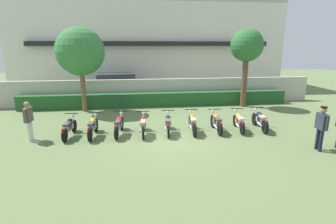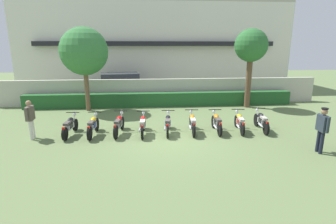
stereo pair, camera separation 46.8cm
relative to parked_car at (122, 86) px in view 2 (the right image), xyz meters
name	(u,v)px [view 2 (the right image)]	position (x,y,z in m)	size (l,w,h in m)	color
ground	(170,139)	(2.70, -9.15, -0.94)	(60.00, 60.00, 0.00)	#607547
building	(155,46)	(2.70, 5.18, 2.85)	(22.67, 6.50, 7.56)	silver
compound_wall	(160,91)	(2.70, -2.18, -0.09)	(21.54, 0.30, 1.69)	#BCB7A8
hedge_row	(161,99)	(2.70, -2.88, -0.49)	(17.23, 0.70, 0.89)	#235628
parked_car	(122,86)	(0.00, 0.00, 0.00)	(4.72, 2.61, 1.89)	black
tree_near_inspector	(84,52)	(-1.80, -3.66, 2.58)	(2.78, 2.78, 4.93)	brown
tree_far_side	(251,47)	(8.20, -3.63, 2.83)	(2.01, 2.01, 4.88)	brown
motorcycle_in_row_0	(70,126)	(-1.65, -8.29, -0.50)	(0.60, 1.86, 0.94)	black
motorcycle_in_row_1	(93,126)	(-0.64, -8.37, -0.49)	(0.60, 1.87, 0.96)	black
motorcycle_in_row_2	(119,124)	(0.47, -8.26, -0.49)	(0.60, 1.94, 0.96)	black
motorcycle_in_row_3	(143,124)	(1.54, -8.39, -0.49)	(0.60, 1.90, 0.96)	black
motorcycle_in_row_4	(168,123)	(2.67, -8.33, -0.49)	(0.60, 1.89, 0.95)	black
motorcycle_in_row_5	(192,123)	(3.78, -8.36, -0.48)	(0.60, 1.89, 0.97)	black
motorcycle_in_row_6	(217,122)	(4.91, -8.37, -0.49)	(0.60, 1.82, 0.96)	black
motorcycle_in_row_7	(240,122)	(5.99, -8.36, -0.50)	(0.60, 1.85, 0.94)	black
motorcycle_in_row_8	(261,121)	(7.05, -8.34, -0.48)	(0.60, 1.94, 0.97)	black
inspector_person	(30,116)	(-3.14, -8.59, 0.05)	(0.22, 0.67, 1.67)	silver
officer_0	(322,127)	(8.05, -11.09, 0.08)	(0.25, 0.68, 1.71)	black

